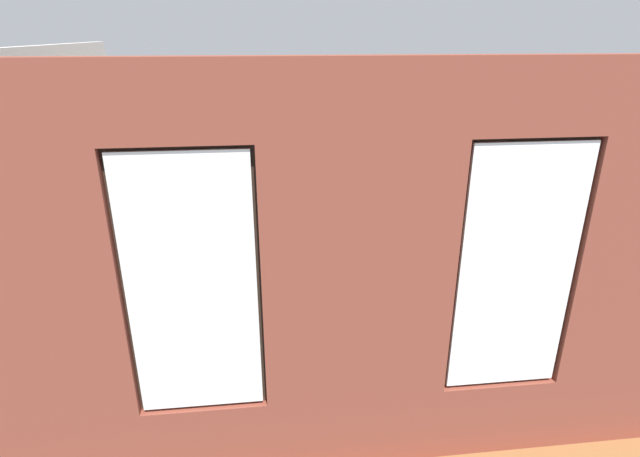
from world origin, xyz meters
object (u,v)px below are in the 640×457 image
object	(u,v)px
couch_left	(504,289)
potted_plant_beside_window_right	(192,366)
coffee_table	(312,274)
potted_plant_corner_near_left	(446,206)
table_plant_small	(276,266)
couch_by_window	(338,375)
tv_flatscreen	(92,262)
media_console	(101,311)
potted_plant_between_couches	(489,330)
potted_plant_foreground_right	(158,196)
papasan_chair	(301,222)
remote_gray	(322,273)
potted_plant_mid_room_small	(373,234)
cup_ceramic	(312,267)
remote_silver	(343,264)
candle_jar	(296,264)
potted_plant_by_left_couch	(436,240)

from	to	relation	value
couch_left	potted_plant_beside_window_right	size ratio (longest dim) A/B	1.67
coffee_table	potted_plant_corner_near_left	size ratio (longest dim) A/B	1.28
couch_left	table_plant_small	bearing A→B (deg)	-102.90
couch_by_window	tv_flatscreen	distance (m)	3.07
media_console	potted_plant_between_couches	size ratio (longest dim) A/B	0.97
tv_flatscreen	potted_plant_beside_window_right	size ratio (longest dim) A/B	0.92
potted_plant_foreground_right	potted_plant_corner_near_left	size ratio (longest dim) A/B	1.22
tv_flatscreen	couch_by_window	bearing A→B (deg)	148.34
tv_flatscreen	papasan_chair	world-z (taller)	tv_flatscreen
remote_gray	potted_plant_corner_near_left	bearing A→B (deg)	-156.63
coffee_table	tv_flatscreen	xyz separation A→B (m)	(2.54, 0.44, 0.52)
couch_by_window	coffee_table	bearing A→B (deg)	-89.07
couch_left	potted_plant_mid_room_small	bearing A→B (deg)	-145.54
cup_ceramic	table_plant_small	size ratio (longest dim) A/B	0.37
remote_gray	potted_plant_between_couches	xyz separation A→B (m)	(-1.36, 1.88, 0.25)
cup_ceramic	potted_plant_between_couches	xyz separation A→B (m)	(-1.48, 1.99, 0.22)
couch_left	potted_plant_between_couches	xyz separation A→B (m)	(0.85, 1.36, 0.35)
remote_gray	cup_ceramic	bearing A→B (deg)	-59.86
media_console	potted_plant_mid_room_small	bearing A→B (deg)	-156.69
cup_ceramic	table_plant_small	world-z (taller)	table_plant_small
tv_flatscreen	papasan_chair	xyz separation A→B (m)	(-2.54, -2.14, -0.44)
potted_plant_mid_room_small	potted_plant_foreground_right	bearing A→B (deg)	-13.48
remote_silver	potted_plant_corner_near_left	size ratio (longest dim) A/B	0.14
candle_jar	potted_plant_corner_near_left	size ratio (longest dim) A/B	0.08
candle_jar	potted_plant_mid_room_small	size ratio (longest dim) A/B	0.17
candle_jar	papasan_chair	bearing A→B (deg)	-96.98
remote_gray	tv_flatscreen	size ratio (longest dim) A/B	0.16
tv_flatscreen	papasan_chair	distance (m)	3.35
table_plant_small	potted_plant_corner_near_left	size ratio (longest dim) A/B	0.20
candle_jar	potted_plant_corner_near_left	bearing A→B (deg)	-145.51
media_console	potted_plant_beside_window_right	distance (m)	2.15
media_console	potted_plant_mid_room_small	distance (m)	3.90
cup_ceramic	papasan_chair	size ratio (longest dim) A/B	0.08
couch_by_window	table_plant_small	distance (m)	2.00
papasan_chair	remote_gray	bearing A→B (deg)	93.61
coffee_table	papasan_chair	world-z (taller)	papasan_chair
cup_ceramic	remote_gray	size ratio (longest dim) A/B	0.52
couch_by_window	remote_gray	world-z (taller)	couch_by_window
potted_plant_between_couches	potted_plant_by_left_couch	xyz separation A→B (m)	(-0.45, -2.77, -0.25)
candle_jar	potted_plant_by_left_couch	world-z (taller)	potted_plant_by_left_couch
couch_left	potted_plant_between_couches	distance (m)	1.65
coffee_table	couch_left	bearing A→B (deg)	165.04
potted_plant_corner_near_left	potted_plant_between_couches	bearing A→B (deg)	75.61
potted_plant_mid_room_small	candle_jar	bearing A→B (deg)	39.11
remote_gray	potted_plant_between_couches	bearing A→B (deg)	108.64
coffee_table	media_console	xyz separation A→B (m)	(2.54, 0.45, -0.12)
couch_left	tv_flatscreen	distance (m)	4.90
remote_gray	tv_flatscreen	world-z (taller)	tv_flatscreen
potted_plant_mid_room_small	potted_plant_beside_window_right	size ratio (longest dim) A/B	0.52
couch_left	remote_silver	size ratio (longest dim) A/B	11.47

